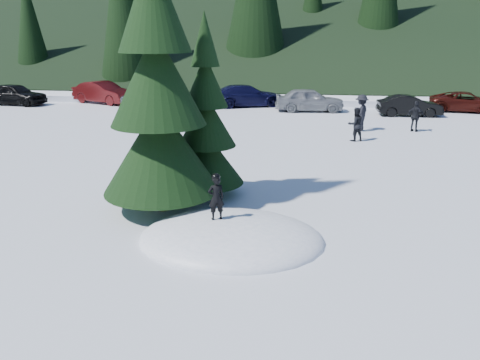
# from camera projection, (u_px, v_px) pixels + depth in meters

# --- Properties ---
(ground) EXTENTS (200.00, 200.00, 0.00)m
(ground) POSITION_uv_depth(u_px,v_px,m) (231.00, 240.00, 11.24)
(ground) COLOR white
(ground) RESTS_ON ground
(snow_mound) EXTENTS (4.48, 3.52, 0.96)m
(snow_mound) POSITION_uv_depth(u_px,v_px,m) (231.00, 240.00, 11.24)
(snow_mound) COLOR white
(snow_mound) RESTS_ON ground
(spruce_tall) EXTENTS (3.20, 3.20, 8.60)m
(spruce_tall) POSITION_uv_depth(u_px,v_px,m) (157.00, 90.00, 12.22)
(spruce_tall) COLOR black
(spruce_tall) RESTS_ON ground
(spruce_short) EXTENTS (2.20, 2.20, 5.37)m
(spruce_short) POSITION_uv_depth(u_px,v_px,m) (207.00, 127.00, 13.79)
(spruce_short) COLOR black
(spruce_short) RESTS_ON ground
(child_skier) EXTENTS (0.46, 0.39, 1.07)m
(child_skier) POSITION_uv_depth(u_px,v_px,m) (216.00, 198.00, 11.08)
(child_skier) COLOR black
(child_skier) RESTS_ON snow_mound
(adult_0) EXTENTS (0.93, 0.84, 1.55)m
(adult_0) POSITION_uv_depth(u_px,v_px,m) (355.00, 124.00, 21.42)
(adult_0) COLOR black
(adult_0) RESTS_ON ground
(adult_1) EXTENTS (0.96, 0.77, 1.53)m
(adult_1) POSITION_uv_depth(u_px,v_px,m) (416.00, 116.00, 23.52)
(adult_1) COLOR black
(adult_1) RESTS_ON ground
(adult_2) EXTENTS (1.10, 1.36, 1.83)m
(adult_2) POSITION_uv_depth(u_px,v_px,m) (361.00, 113.00, 23.67)
(adult_2) COLOR black
(adult_2) RESTS_ON ground
(car_0) EXTENTS (4.54, 2.28, 1.48)m
(car_0) POSITION_uv_depth(u_px,v_px,m) (15.00, 94.00, 32.44)
(car_0) COLOR black
(car_0) RESTS_ON ground
(car_1) EXTENTS (4.92, 3.24, 1.53)m
(car_1) POSITION_uv_depth(u_px,v_px,m) (103.00, 92.00, 33.17)
(car_1) COLOR #400B0C
(car_1) RESTS_ON ground
(car_2) EXTENTS (5.58, 3.08, 1.48)m
(car_2) POSITION_uv_depth(u_px,v_px,m) (165.00, 99.00, 29.82)
(car_2) COLOR #53565B
(car_2) RESTS_ON ground
(car_3) EXTENTS (5.41, 3.68, 1.45)m
(car_3) POSITION_uv_depth(u_px,v_px,m) (247.00, 96.00, 31.78)
(car_3) COLOR black
(car_3) RESTS_ON ground
(car_4) EXTENTS (4.46, 2.07, 1.48)m
(car_4) POSITION_uv_depth(u_px,v_px,m) (309.00, 100.00, 29.74)
(car_4) COLOR gray
(car_4) RESTS_ON ground
(car_5) EXTENTS (3.80, 1.46, 1.24)m
(car_5) POSITION_uv_depth(u_px,v_px,m) (409.00, 106.00, 28.08)
(car_5) COLOR black
(car_5) RESTS_ON ground
(car_6) EXTENTS (4.76, 2.82, 1.24)m
(car_6) POSITION_uv_depth(u_px,v_px,m) (467.00, 102.00, 29.61)
(car_6) COLOR #340D09
(car_6) RESTS_ON ground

